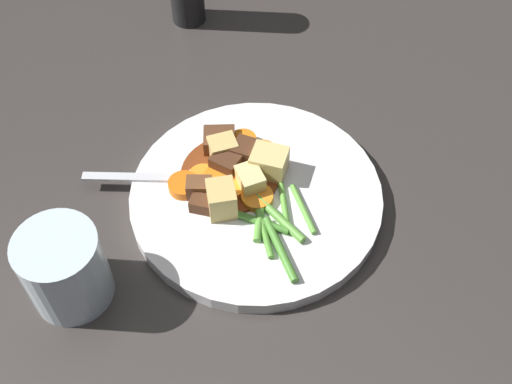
{
  "coord_description": "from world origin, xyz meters",
  "views": [
    {
      "loc": [
        -0.27,
        0.31,
        0.55
      ],
      "look_at": [
        0.0,
        0.0,
        0.02
      ],
      "focal_mm": 44.25,
      "sensor_mm": 36.0,
      "label": 1
    }
  ],
  "objects_px": {
    "meat_chunk_4": "(199,188)",
    "fork": "(169,178)",
    "carrot_slice_0": "(184,185)",
    "carrot_slice_4": "(219,178)",
    "meat_chunk_1": "(202,204)",
    "potato_chunk_2": "(223,149)",
    "carrot_slice_1": "(203,177)",
    "water_glass": "(65,269)",
    "carrot_slice_6": "(257,197)",
    "potato_chunk_1": "(252,179)",
    "dinner_plate": "(256,197)",
    "carrot_slice_2": "(243,142)",
    "potato_chunk_3": "(269,163)",
    "meat_chunk_0": "(244,152)",
    "carrot_slice_5": "(233,188)",
    "potato_chunk_0": "(222,199)",
    "carrot_slice_3": "(263,154)",
    "meat_chunk_2": "(219,141)",
    "meat_chunk_3": "(228,161)"
  },
  "relations": [
    {
      "from": "meat_chunk_4",
      "to": "fork",
      "type": "bearing_deg",
      "value": 10.7
    },
    {
      "from": "carrot_slice_0",
      "to": "carrot_slice_4",
      "type": "distance_m",
      "value": 0.04
    },
    {
      "from": "meat_chunk_1",
      "to": "potato_chunk_2",
      "type": "bearing_deg",
      "value": -64.61
    },
    {
      "from": "carrot_slice_1",
      "to": "water_glass",
      "type": "distance_m",
      "value": 0.18
    },
    {
      "from": "meat_chunk_1",
      "to": "fork",
      "type": "xyz_separation_m",
      "value": [
        0.05,
        -0.0,
        -0.01
      ]
    },
    {
      "from": "carrot_slice_6",
      "to": "potato_chunk_1",
      "type": "bearing_deg",
      "value": -30.47
    },
    {
      "from": "carrot_slice_0",
      "to": "water_glass",
      "type": "xyz_separation_m",
      "value": [
        0.0,
        0.15,
        0.02
      ]
    },
    {
      "from": "dinner_plate",
      "to": "carrot_slice_2",
      "type": "relative_size",
      "value": 9.02
    },
    {
      "from": "carrot_slice_4",
      "to": "fork",
      "type": "bearing_deg",
      "value": 37.89
    },
    {
      "from": "water_glass",
      "to": "carrot_slice_0",
      "type": "bearing_deg",
      "value": -90.33
    },
    {
      "from": "dinner_plate",
      "to": "potato_chunk_1",
      "type": "xyz_separation_m",
      "value": [
        0.01,
        -0.0,
        0.02
      ]
    },
    {
      "from": "carrot_slice_1",
      "to": "fork",
      "type": "xyz_separation_m",
      "value": [
        0.03,
        0.02,
        -0.0
      ]
    },
    {
      "from": "fork",
      "to": "potato_chunk_2",
      "type": "bearing_deg",
      "value": -110.33
    },
    {
      "from": "potato_chunk_1",
      "to": "water_glass",
      "type": "distance_m",
      "value": 0.21
    },
    {
      "from": "potato_chunk_3",
      "to": "carrot_slice_2",
      "type": "bearing_deg",
      "value": -12.14
    },
    {
      "from": "potato_chunk_1",
      "to": "meat_chunk_4",
      "type": "height_order",
      "value": "potato_chunk_1"
    },
    {
      "from": "carrot_slice_6",
      "to": "meat_chunk_0",
      "type": "height_order",
      "value": "meat_chunk_0"
    },
    {
      "from": "carrot_slice_5",
      "to": "potato_chunk_0",
      "type": "xyz_separation_m",
      "value": [
        -0.01,
        0.03,
        0.01
      ]
    },
    {
      "from": "carrot_slice_3",
      "to": "potato_chunk_2",
      "type": "xyz_separation_m",
      "value": [
        0.03,
        0.03,
        0.01
      ]
    },
    {
      "from": "meat_chunk_0",
      "to": "potato_chunk_3",
      "type": "bearing_deg",
      "value": -171.92
    },
    {
      "from": "carrot_slice_2",
      "to": "carrot_slice_4",
      "type": "height_order",
      "value": "carrot_slice_2"
    },
    {
      "from": "carrot_slice_0",
      "to": "potato_chunk_3",
      "type": "height_order",
      "value": "potato_chunk_3"
    },
    {
      "from": "carrot_slice_0",
      "to": "fork",
      "type": "bearing_deg",
      "value": 4.23
    },
    {
      "from": "carrot_slice_0",
      "to": "meat_chunk_4",
      "type": "distance_m",
      "value": 0.02
    },
    {
      "from": "carrot_slice_4",
      "to": "carrot_slice_2",
      "type": "bearing_deg",
      "value": -75.64
    },
    {
      "from": "carrot_slice_3",
      "to": "potato_chunk_2",
      "type": "bearing_deg",
      "value": 40.74
    },
    {
      "from": "potato_chunk_2",
      "to": "water_glass",
      "type": "xyz_separation_m",
      "value": [
        0.0,
        0.21,
        0.01
      ]
    },
    {
      "from": "carrot_slice_6",
      "to": "water_glass",
      "type": "relative_size",
      "value": 0.4
    },
    {
      "from": "carrot_slice_4",
      "to": "meat_chunk_2",
      "type": "bearing_deg",
      "value": -47.96
    },
    {
      "from": "dinner_plate",
      "to": "carrot_slice_4",
      "type": "height_order",
      "value": "carrot_slice_4"
    },
    {
      "from": "carrot_slice_0",
      "to": "potato_chunk_2",
      "type": "height_order",
      "value": "potato_chunk_2"
    },
    {
      "from": "potato_chunk_2",
      "to": "meat_chunk_3",
      "type": "height_order",
      "value": "potato_chunk_2"
    },
    {
      "from": "potato_chunk_0",
      "to": "meat_chunk_2",
      "type": "relative_size",
      "value": 1.01
    },
    {
      "from": "dinner_plate",
      "to": "meat_chunk_2",
      "type": "bearing_deg",
      "value": -16.29
    },
    {
      "from": "carrot_slice_4",
      "to": "carrot_slice_5",
      "type": "bearing_deg",
      "value": -179.84
    },
    {
      "from": "carrot_slice_1",
      "to": "carrot_slice_6",
      "type": "xyz_separation_m",
      "value": [
        -0.06,
        -0.02,
        -0.0
      ]
    },
    {
      "from": "carrot_slice_4",
      "to": "meat_chunk_1",
      "type": "relative_size",
      "value": 1.4
    },
    {
      "from": "carrot_slice_5",
      "to": "carrot_slice_4",
      "type": "bearing_deg",
      "value": 0.16
    },
    {
      "from": "meat_chunk_4",
      "to": "meat_chunk_2",
      "type": "bearing_deg",
      "value": -65.0
    },
    {
      "from": "carrot_slice_3",
      "to": "meat_chunk_2",
      "type": "xyz_separation_m",
      "value": [
        0.05,
        0.02,
        0.01
      ]
    },
    {
      "from": "carrot_slice_1",
      "to": "potato_chunk_1",
      "type": "bearing_deg",
      "value": -149.2
    },
    {
      "from": "carrot_slice_6",
      "to": "fork",
      "type": "xyz_separation_m",
      "value": [
        0.09,
        0.04,
        -0.0
      ]
    },
    {
      "from": "meat_chunk_4",
      "to": "potato_chunk_3",
      "type": "bearing_deg",
      "value": -116.69
    },
    {
      "from": "potato_chunk_0",
      "to": "potato_chunk_3",
      "type": "distance_m",
      "value": 0.07
    },
    {
      "from": "meat_chunk_3",
      "to": "meat_chunk_4",
      "type": "xyz_separation_m",
      "value": [
        -0.0,
        0.05,
        -0.0
      ]
    },
    {
      "from": "water_glass",
      "to": "carrot_slice_5",
      "type": "bearing_deg",
      "value": -102.88
    },
    {
      "from": "carrot_slice_0",
      "to": "water_glass",
      "type": "height_order",
      "value": "water_glass"
    },
    {
      "from": "potato_chunk_2",
      "to": "meat_chunk_2",
      "type": "xyz_separation_m",
      "value": [
        0.01,
        -0.01,
        -0.0
      ]
    },
    {
      "from": "dinner_plate",
      "to": "potato_chunk_2",
      "type": "bearing_deg",
      "value": -12.65
    },
    {
      "from": "water_glass",
      "to": "dinner_plate",
      "type": "bearing_deg",
      "value": -107.31
    }
  ]
}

